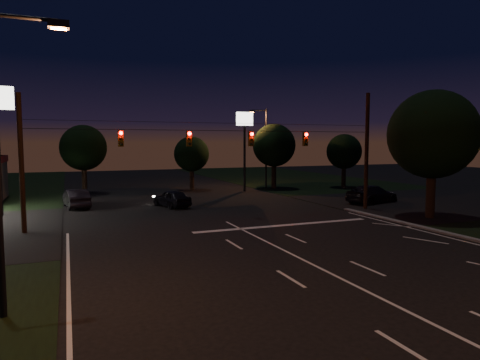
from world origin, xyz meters
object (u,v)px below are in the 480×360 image
utility_pole_right (365,209)px  car_oncoming_b (76,198)px  tree_right_near (431,136)px  car_cross (372,194)px  car_oncoming_a (172,198)px

utility_pole_right → car_oncoming_b: size_ratio=2.00×
utility_pole_right → tree_right_near: tree_right_near is taller
tree_right_near → car_cross: bearing=81.1°
utility_pole_right → car_oncoming_b: (-21.00, 9.34, 0.74)m
utility_pole_right → tree_right_near: size_ratio=1.03×
car_cross → utility_pole_right: bearing=119.1°
tree_right_near → car_cross: size_ratio=1.65×
utility_pole_right → car_oncoming_a: bearing=153.7°
utility_pole_right → car_oncoming_a: size_ratio=2.21×
tree_right_near → car_oncoming_b: (-22.53, 14.18, -4.94)m
car_oncoming_b → car_cross: size_ratio=0.85×
utility_pole_right → car_cross: utility_pole_right is taller
tree_right_near → car_oncoming_b: size_ratio=1.95×
tree_right_near → car_oncoming_b: bearing=147.8°
car_oncoming_a → car_oncoming_b: size_ratio=0.91×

